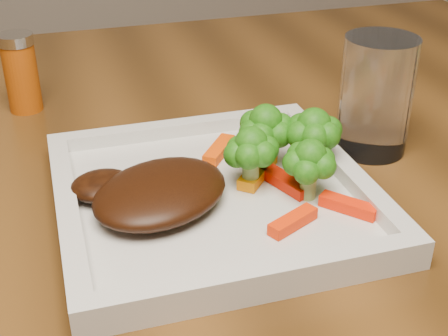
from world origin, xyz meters
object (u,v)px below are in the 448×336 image
object	(u,v)px
plate	(213,200)
spice_shaker	(21,73)
drinking_glass	(376,96)
steak	(160,192)

from	to	relation	value
plate	spice_shaker	xyz separation A→B (m)	(-0.15, 0.27, 0.04)
plate	spice_shaker	world-z (taller)	spice_shaker
plate	drinking_glass	world-z (taller)	drinking_glass
plate	steak	xyz separation A→B (m)	(-0.05, -0.01, 0.02)
spice_shaker	drinking_glass	world-z (taller)	drinking_glass
steak	drinking_glass	size ratio (longest dim) A/B	1.04
steak	plate	bearing A→B (deg)	8.56
plate	spice_shaker	distance (m)	0.31
steak	spice_shaker	xyz separation A→B (m)	(-0.11, 0.27, 0.02)
plate	drinking_glass	xyz separation A→B (m)	(0.19, 0.06, 0.05)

